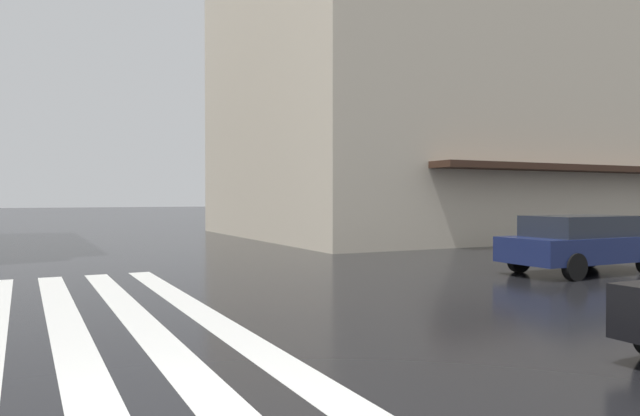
{
  "coord_description": "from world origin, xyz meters",
  "views": [
    {
      "loc": [
        -4.56,
        0.91,
        1.86
      ],
      "look_at": [
        7.96,
        -5.36,
        1.6
      ],
      "focal_mm": 33.4,
      "sensor_mm": 36.0,
      "label": 1
    }
  ],
  "objects": [
    {
      "name": "haussmann_block_corner",
      "position": [
        20.0,
        -20.84,
        11.98
      ],
      "size": [
        16.21,
        25.48,
        24.48
      ],
      "color": "beige",
      "rests_on": "ground_plane"
    },
    {
      "name": "zebra_crossing",
      "position": [
        4.0,
        0.86,
        0.0
      ],
      "size": [
        13.0,
        5.5,
        0.01
      ],
      "color": "silver",
      "rests_on": "ground_plane"
    },
    {
      "name": "car_navy",
      "position": [
        5.5,
        -11.25,
        0.76
      ],
      "size": [
        1.85,
        4.1,
        1.41
      ],
      "color": "navy",
      "rests_on": "ground_plane"
    }
  ]
}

